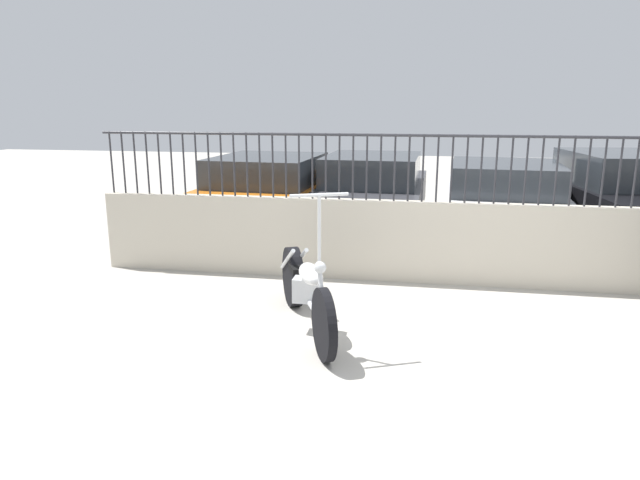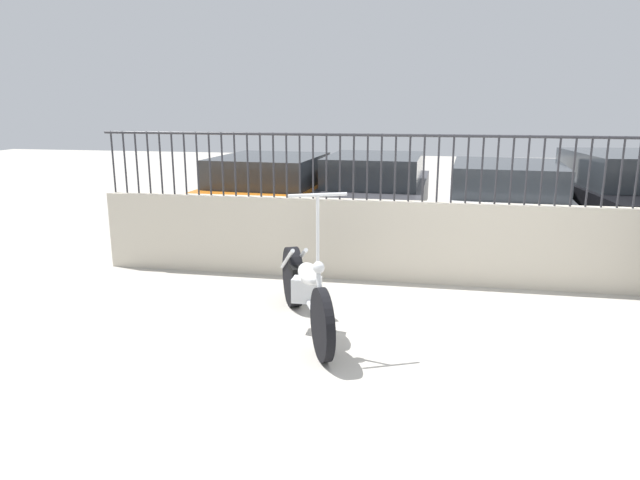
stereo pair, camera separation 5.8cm
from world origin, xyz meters
The scene contains 8 objects.
ground_plane centered at (0.00, 0.00, 0.00)m, with size 40.00×40.00×0.00m, color #ADA89E.
low_wall centered at (0.00, 2.42, 0.52)m, with size 8.93×0.18×1.03m.
fence_railing centered at (0.00, 2.42, 1.57)m, with size 8.93×0.04×0.82m.
motorcycle_silver centered at (-1.39, 0.74, 0.40)m, with size 0.96×1.98×1.47m.
car_orange centered at (-2.92, 5.16, 0.67)m, with size 2.16×4.39×1.31m.
car_dark_grey centered at (-1.12, 5.50, 0.67)m, with size 1.89×4.19×1.33m.
car_white centered at (1.06, 4.95, 0.66)m, with size 2.14×4.24×1.29m.
car_black centered at (2.99, 5.54, 0.72)m, with size 2.33×4.66×1.43m.
Camera 1 is at (-0.27, -4.65, 2.23)m, focal length 32.00 mm.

